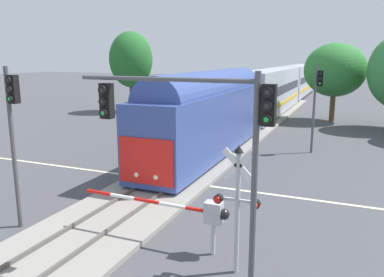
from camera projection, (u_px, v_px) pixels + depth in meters
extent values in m
plane|color=#47474C|center=(171.00, 181.00, 20.24)|extent=(220.00, 220.00, 0.00)
cube|color=beige|center=(171.00, 181.00, 20.24)|extent=(44.00, 0.20, 0.01)
cube|color=gray|center=(171.00, 179.00, 20.22)|extent=(4.40, 80.00, 0.18)
cube|color=#56514C|center=(158.00, 175.00, 20.46)|extent=(0.10, 80.00, 0.14)
cube|color=#56514C|center=(183.00, 178.00, 19.92)|extent=(0.10, 80.00, 0.14)
cube|color=#384C93|center=(210.00, 121.00, 25.03)|extent=(3.00, 16.67, 3.90)
cube|color=red|center=(146.00, 161.00, 17.61)|extent=(2.76, 0.08, 2.15)
cylinder|color=#384C93|center=(210.00, 92.00, 24.65)|extent=(2.76, 15.00, 2.76)
sphere|color=#F4F2CC|center=(137.00, 175.00, 17.93)|extent=(0.24, 0.24, 0.24)
sphere|color=#F4F2CC|center=(156.00, 177.00, 17.56)|extent=(0.24, 0.24, 0.24)
cube|color=#B7BCC6|center=(271.00, 91.00, 42.77)|extent=(3.00, 20.99, 4.60)
cube|color=black|center=(285.00, 88.00, 42.14)|extent=(0.04, 18.89, 0.90)
cube|color=gold|center=(285.00, 102.00, 42.43)|extent=(0.04, 19.31, 0.36)
cube|color=#B7BCC6|center=(299.00, 80.00, 62.53)|extent=(3.00, 20.99, 4.60)
cube|color=black|center=(309.00, 78.00, 61.90)|extent=(0.04, 18.89, 0.90)
cube|color=gold|center=(308.00, 87.00, 62.19)|extent=(0.04, 19.31, 0.36)
cylinder|color=#B7B7BC|center=(213.00, 239.00, 12.65)|extent=(0.14, 0.14, 1.10)
cube|color=#B7B7BC|center=(214.00, 213.00, 12.46)|extent=(0.56, 0.40, 0.70)
sphere|color=black|center=(224.00, 214.00, 12.33)|extent=(0.36, 0.36, 0.36)
cylinder|color=red|center=(199.00, 210.00, 12.64)|extent=(0.97, 0.12, 0.13)
cylinder|color=white|center=(172.00, 205.00, 13.01)|extent=(0.97, 0.12, 0.13)
cylinder|color=red|center=(147.00, 201.00, 13.37)|extent=(0.97, 0.12, 0.13)
cylinder|color=white|center=(123.00, 197.00, 13.73)|extent=(0.97, 0.12, 0.13)
cylinder|color=red|center=(100.00, 193.00, 14.10)|extent=(0.97, 0.12, 0.13)
sphere|color=red|center=(89.00, 191.00, 14.28)|extent=(0.14, 0.14, 0.14)
cylinder|color=#B2B2B7|center=(237.00, 215.00, 11.32)|extent=(0.14, 0.14, 3.69)
cube|color=white|center=(238.00, 165.00, 10.99)|extent=(0.98, 0.05, 0.98)
cube|color=white|center=(238.00, 165.00, 10.99)|extent=(0.98, 0.05, 0.98)
cube|color=#B2B2B7|center=(238.00, 200.00, 11.23)|extent=(1.10, 0.08, 0.08)
cylinder|color=black|center=(218.00, 199.00, 11.35)|extent=(0.26, 0.18, 0.26)
cylinder|color=black|center=(256.00, 204.00, 10.93)|extent=(0.26, 0.18, 0.26)
sphere|color=red|center=(217.00, 200.00, 11.26)|extent=(0.20, 0.20, 0.20)
sphere|color=red|center=(255.00, 205.00, 10.84)|extent=(0.20, 0.20, 0.20)
cone|color=black|center=(239.00, 149.00, 10.91)|extent=(0.28, 0.28, 0.22)
cylinder|color=#B7B7BC|center=(151.00, 140.00, 27.61)|extent=(0.14, 0.14, 1.10)
cube|color=#B7B7BC|center=(151.00, 127.00, 27.42)|extent=(0.56, 0.40, 0.70)
sphere|color=black|center=(146.00, 127.00, 27.55)|extent=(0.36, 0.36, 0.36)
cylinder|color=red|center=(158.00, 128.00, 27.21)|extent=(1.09, 0.12, 0.15)
cylinder|color=white|center=(172.00, 128.00, 26.79)|extent=(1.09, 0.12, 0.15)
cylinder|color=red|center=(186.00, 129.00, 26.38)|extent=(1.09, 0.12, 0.15)
cylinder|color=white|center=(201.00, 130.00, 25.96)|extent=(1.09, 0.12, 0.15)
cylinder|color=red|center=(217.00, 131.00, 25.55)|extent=(1.09, 0.12, 0.15)
sphere|color=red|center=(225.00, 131.00, 25.34)|extent=(0.14, 0.14, 0.14)
cylinder|color=#4C4C51|center=(13.00, 150.00, 14.22)|extent=(0.16, 0.16, 6.01)
cube|color=black|center=(13.00, 89.00, 13.66)|extent=(0.34, 0.26, 1.00)
sphere|color=#262626|center=(9.00, 80.00, 13.46)|extent=(0.20, 0.20, 0.20)
cylinder|color=black|center=(8.00, 80.00, 13.43)|extent=(0.24, 0.10, 0.24)
sphere|color=#262626|center=(10.00, 90.00, 13.52)|extent=(0.20, 0.20, 0.20)
cylinder|color=black|center=(9.00, 90.00, 13.50)|extent=(0.24, 0.10, 0.24)
sphere|color=green|center=(11.00, 99.00, 13.59)|extent=(0.20, 0.20, 0.20)
cylinder|color=black|center=(10.00, 99.00, 13.56)|extent=(0.24, 0.10, 0.24)
cylinder|color=#4C4C51|center=(254.00, 192.00, 9.82)|extent=(0.16, 0.16, 6.01)
cube|color=black|center=(269.00, 105.00, 9.26)|extent=(0.34, 0.26, 1.00)
sphere|color=#262626|center=(268.00, 92.00, 9.06)|extent=(0.20, 0.20, 0.20)
cylinder|color=black|center=(268.00, 92.00, 9.03)|extent=(0.24, 0.10, 0.24)
sphere|color=#262626|center=(267.00, 106.00, 9.13)|extent=(0.20, 0.20, 0.20)
cylinder|color=black|center=(267.00, 106.00, 9.10)|extent=(0.24, 0.10, 0.24)
sphere|color=green|center=(267.00, 119.00, 9.19)|extent=(0.20, 0.20, 0.20)
cylinder|color=black|center=(266.00, 120.00, 9.16)|extent=(0.24, 0.10, 0.24)
cylinder|color=#4C4C51|center=(162.00, 79.00, 10.21)|extent=(5.07, 0.12, 0.12)
cube|color=black|center=(107.00, 101.00, 11.01)|extent=(0.34, 0.26, 1.00)
sphere|color=#262626|center=(103.00, 90.00, 10.81)|extent=(0.20, 0.20, 0.20)
cylinder|color=black|center=(102.00, 90.00, 10.78)|extent=(0.24, 0.10, 0.24)
sphere|color=#262626|center=(104.00, 102.00, 10.87)|extent=(0.20, 0.20, 0.20)
cylinder|color=black|center=(103.00, 102.00, 10.85)|extent=(0.24, 0.10, 0.24)
sphere|color=green|center=(104.00, 113.00, 10.94)|extent=(0.20, 0.20, 0.20)
cylinder|color=black|center=(104.00, 113.00, 10.91)|extent=(0.24, 0.10, 0.24)
cylinder|color=#4C4C51|center=(314.00, 110.00, 25.58)|extent=(0.16, 0.16, 5.75)
cube|color=black|center=(320.00, 78.00, 25.04)|extent=(0.34, 0.26, 1.00)
sphere|color=#262626|center=(321.00, 73.00, 24.84)|extent=(0.20, 0.20, 0.20)
cylinder|color=black|center=(321.00, 73.00, 24.81)|extent=(0.24, 0.10, 0.24)
sphere|color=#262626|center=(320.00, 78.00, 24.90)|extent=(0.20, 0.20, 0.20)
cylinder|color=black|center=(320.00, 78.00, 24.88)|extent=(0.24, 0.10, 0.24)
sphere|color=green|center=(320.00, 83.00, 24.97)|extent=(0.20, 0.20, 0.20)
cylinder|color=black|center=(320.00, 83.00, 24.94)|extent=(0.24, 0.10, 0.24)
cylinder|color=brown|center=(132.00, 96.00, 44.95)|extent=(0.54, 0.54, 3.62)
ellipsoid|color=#236628|center=(131.00, 59.00, 44.09)|extent=(4.89, 4.89, 6.25)
cylinder|color=brown|center=(332.00, 106.00, 38.37)|extent=(0.50, 0.50, 3.11)
ellipsoid|color=#2D7533|center=(335.00, 70.00, 37.64)|extent=(5.86, 5.86, 5.16)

